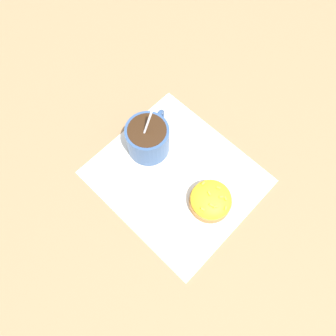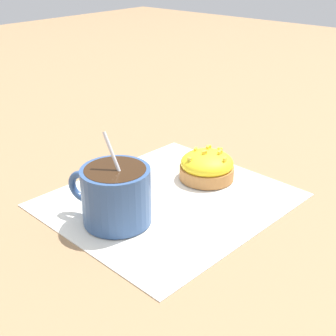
% 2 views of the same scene
% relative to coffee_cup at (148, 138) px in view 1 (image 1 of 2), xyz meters
% --- Properties ---
extents(ground_plane, '(3.00, 3.00, 0.00)m').
position_rel_coffee_cup_xyz_m(ground_plane, '(-0.08, 0.01, -0.04)').
color(ground_plane, '#93704C').
extents(paper_napkin, '(0.30, 0.27, 0.00)m').
position_rel_coffee_cup_xyz_m(paper_napkin, '(-0.08, 0.01, -0.04)').
color(paper_napkin, white).
rests_on(paper_napkin, ground_plane).
extents(coffee_cup, '(0.08, 0.11, 0.11)m').
position_rel_coffee_cup_xyz_m(coffee_cup, '(0.00, 0.00, 0.00)').
color(coffee_cup, '#335184').
rests_on(coffee_cup, paper_napkin).
extents(frosted_pastry, '(0.08, 0.08, 0.04)m').
position_rel_coffee_cup_xyz_m(frosted_pastry, '(-0.16, 0.01, -0.02)').
color(frosted_pastry, '#B2753D').
rests_on(frosted_pastry, paper_napkin).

